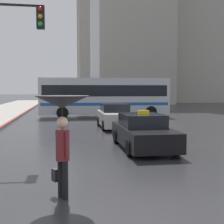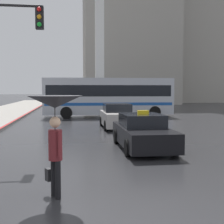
# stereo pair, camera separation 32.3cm
# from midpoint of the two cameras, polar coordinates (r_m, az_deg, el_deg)

# --- Properties ---
(ground_plane) EXTENTS (300.00, 300.00, 0.00)m
(ground_plane) POSITION_cam_midpoint_polar(r_m,az_deg,el_deg) (6.19, 6.74, -18.25)
(ground_plane) COLOR #262628
(taxi) EXTENTS (1.91, 4.47, 1.53)m
(taxi) POSITION_cam_midpoint_polar(r_m,az_deg,el_deg) (12.57, 6.35, -3.74)
(taxi) COLOR black
(taxi) RESTS_ON ground_plane
(sedan_red) EXTENTS (1.91, 4.04, 1.47)m
(sedan_red) POSITION_cam_midpoint_polar(r_m,az_deg,el_deg) (19.13, 1.48, -0.86)
(sedan_red) COLOR #B7B2AD
(sedan_red) RESTS_ON ground_plane
(city_bus) EXTENTS (10.90, 2.86, 3.30)m
(city_bus) POSITION_cam_midpoint_polar(r_m,az_deg,el_deg) (26.70, -0.36, 3.03)
(city_bus) COLOR #B2B7C1
(city_bus) RESTS_ON ground_plane
(pedestrian_with_umbrella) EXTENTS (1.18, 1.18, 2.22)m
(pedestrian_with_umbrella) POSITION_cam_midpoint_polar(r_m,az_deg,el_deg) (6.75, -9.07, -0.17)
(pedestrian_with_umbrella) COLOR black
(pedestrian_with_umbrella) RESTS_ON ground_plane
(building_tower_near) EXTENTS (14.76, 8.73, 25.37)m
(building_tower_near) POSITION_cam_midpoint_polar(r_m,az_deg,el_deg) (52.13, 3.48, 15.58)
(building_tower_near) COLOR #A39E93
(building_tower_near) RESTS_ON ground_plane
(building_tower_far) EXTENTS (14.91, 11.91, 38.39)m
(building_tower_far) POSITION_cam_midpoint_polar(r_m,az_deg,el_deg) (64.10, 13.94, 19.27)
(building_tower_far) COLOR #A39E93
(building_tower_far) RESTS_ON ground_plane
(monument_cross) EXTENTS (9.10, 0.90, 20.69)m
(monument_cross) POSITION_cam_midpoint_polar(r_m,az_deg,el_deg) (35.12, -2.04, 19.65)
(monument_cross) COLOR white
(monument_cross) RESTS_ON ground_plane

